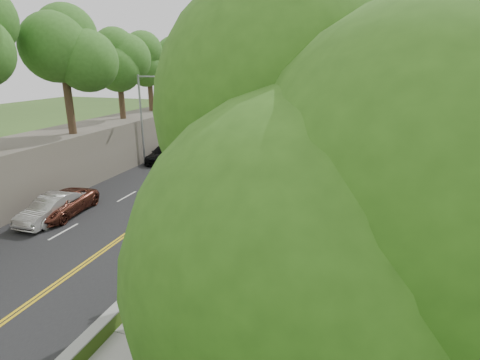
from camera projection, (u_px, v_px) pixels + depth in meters
name	position (u px, v px, depth m)	size (l,w,h in m)	color
ground	(181.00, 252.00, 18.64)	(140.00, 140.00, 0.00)	#33511E
road	(202.00, 166.00, 33.83)	(11.20, 66.00, 0.04)	black
sidewalk	(289.00, 174.00, 31.47)	(4.20, 66.00, 0.05)	gray
jersey_barrier	(263.00, 169.00, 32.07)	(0.42, 66.00, 0.60)	#79D41A
rock_embankment	(123.00, 139.00, 35.63)	(5.00, 66.00, 4.00)	#595147
chainlink_fence	(315.00, 165.00, 30.55)	(0.04, 66.00, 2.00)	slate
trees_embankment	(119.00, 44.00, 32.92)	(6.40, 66.00, 13.00)	#3A7324
trees_fenceside	(351.00, 90.00, 28.04)	(7.00, 66.00, 14.00)	#3D751F
streetlight	(143.00, 114.00, 33.03)	(2.52, 0.22, 8.00)	gray
signpost	(168.00, 247.00, 15.00)	(0.62, 0.09, 3.10)	gray
construction_barrel	(318.00, 153.00, 36.57)	(0.61, 0.61, 1.00)	orange
concrete_block	(268.00, 229.00, 20.11)	(1.23, 0.92, 0.82)	gray
car_1	(51.00, 208.00, 22.09)	(1.57, 4.50, 1.48)	beige
car_2	(62.00, 204.00, 22.91)	(2.28, 4.94, 1.37)	#57281C
car_3	(164.00, 154.00, 35.30)	(2.06, 5.07, 1.47)	black
car_4	(173.00, 147.00, 38.03)	(1.72, 4.28, 1.46)	tan
car_5	(178.00, 148.00, 37.51)	(1.67, 4.79, 1.58)	#B0B2B8
car_6	(185.00, 141.00, 40.50)	(2.78, 6.02, 1.67)	black
car_7	(202.00, 133.00, 45.31)	(2.29, 5.64, 1.64)	maroon
car_8	(237.00, 117.00, 58.20)	(1.83, 4.54, 1.55)	#B7B7BB
painter_0	(231.00, 213.00, 21.10)	(0.84, 0.55, 1.73)	gold
painter_1	(215.00, 230.00, 18.83)	(0.64, 0.42, 1.76)	white
painter_2	(243.00, 201.00, 23.07)	(0.78, 0.60, 1.60)	black
painter_3	(219.00, 212.00, 21.22)	(1.09, 0.63, 1.69)	brown
person_far	(321.00, 146.00, 38.39)	(0.90, 0.38, 1.54)	black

